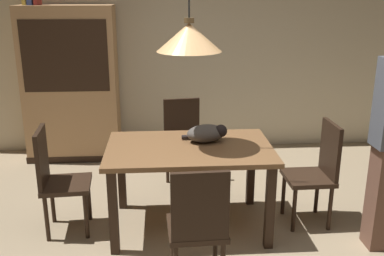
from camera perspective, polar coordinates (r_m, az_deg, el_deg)
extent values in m
cube|color=beige|center=(5.72, -1.13, 11.62)|extent=(6.40, 0.10, 2.90)
cube|color=brown|center=(3.77, -0.34, -2.66)|extent=(1.40, 0.90, 0.04)
cube|color=black|center=(3.58, -10.04, -10.64)|extent=(0.07, 0.07, 0.71)
cube|color=black|center=(3.66, 9.95, -10.01)|extent=(0.07, 0.07, 0.71)
cube|color=black|center=(4.29, -9.01, -5.75)|extent=(0.07, 0.07, 0.71)
cube|color=black|center=(4.35, 7.55, -5.33)|extent=(0.07, 0.07, 0.71)
cube|color=black|center=(4.08, 14.63, -6.18)|extent=(0.41, 0.41, 0.04)
cube|color=black|center=(4.05, 17.30, -2.64)|extent=(0.04, 0.38, 0.48)
cylinder|color=black|center=(4.26, 11.64, -8.24)|extent=(0.04, 0.04, 0.41)
cylinder|color=black|center=(3.99, 12.94, -10.19)|extent=(0.04, 0.04, 0.41)
cylinder|color=black|center=(4.36, 15.70, -7.94)|extent=(0.04, 0.04, 0.41)
cylinder|color=black|center=(4.10, 17.27, -9.80)|extent=(0.04, 0.04, 0.41)
cube|color=black|center=(3.17, 0.60, -12.72)|extent=(0.42, 0.42, 0.04)
cube|color=black|center=(2.89, 1.05, -10.04)|extent=(0.38, 0.05, 0.48)
cylinder|color=black|center=(3.45, 2.99, -14.47)|extent=(0.04, 0.04, 0.41)
cylinder|color=black|center=(3.42, -2.50, -14.79)|extent=(0.04, 0.04, 0.41)
cube|color=black|center=(4.63, -0.97, -2.76)|extent=(0.44, 0.44, 0.04)
cube|color=black|center=(4.71, -1.35, 0.95)|extent=(0.38, 0.08, 0.48)
cylinder|color=black|center=(4.54, -2.61, -6.24)|extent=(0.04, 0.04, 0.41)
cylinder|color=black|center=(4.59, 1.37, -5.95)|extent=(0.04, 0.04, 0.41)
cylinder|color=black|center=(4.83, -3.15, -4.74)|extent=(0.04, 0.04, 0.41)
cylinder|color=black|center=(4.88, 0.59, -4.49)|extent=(0.04, 0.04, 0.41)
cube|color=black|center=(3.97, -15.77, -6.99)|extent=(0.43, 0.43, 0.04)
cube|color=black|center=(3.90, -18.70, -3.56)|extent=(0.06, 0.38, 0.48)
cylinder|color=black|center=(3.90, -13.41, -10.90)|extent=(0.04, 0.04, 0.41)
cylinder|color=black|center=(4.19, -13.06, -8.84)|extent=(0.04, 0.04, 0.41)
cylinder|color=black|center=(3.95, -18.12, -10.98)|extent=(0.04, 0.04, 0.41)
cylinder|color=black|center=(4.23, -17.43, -8.94)|extent=(0.04, 0.04, 0.41)
ellipsoid|color=#4C4742|center=(3.86, 1.80, -0.68)|extent=(0.38, 0.29, 0.15)
sphere|color=black|center=(3.85, 3.72, -0.37)|extent=(0.11, 0.11, 0.11)
cylinder|color=black|center=(3.93, -0.02, -1.14)|extent=(0.18, 0.04, 0.04)
cone|color=#E0A86B|center=(3.56, -0.37, 11.54)|extent=(0.52, 0.52, 0.22)
cylinder|color=#513D23|center=(3.55, -0.37, 13.62)|extent=(0.08, 0.08, 0.04)
cube|color=tan|center=(5.57, -15.21, 5.40)|extent=(1.10, 0.44, 1.85)
cube|color=black|center=(5.29, -15.98, 8.81)|extent=(0.97, 0.01, 0.81)
cube|color=black|center=(5.81, -14.53, -3.16)|extent=(1.12, 0.45, 0.08)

